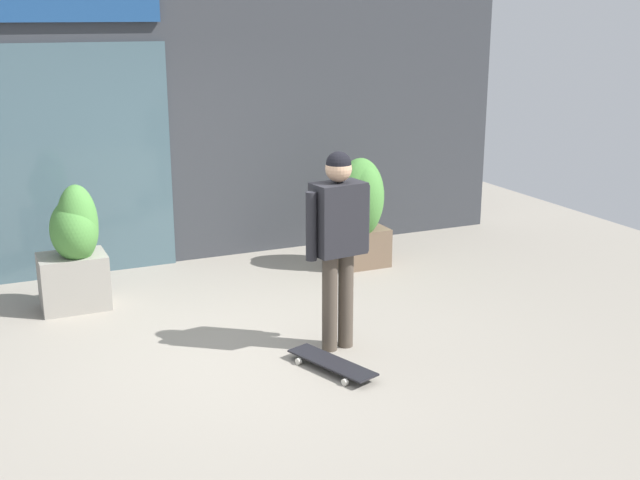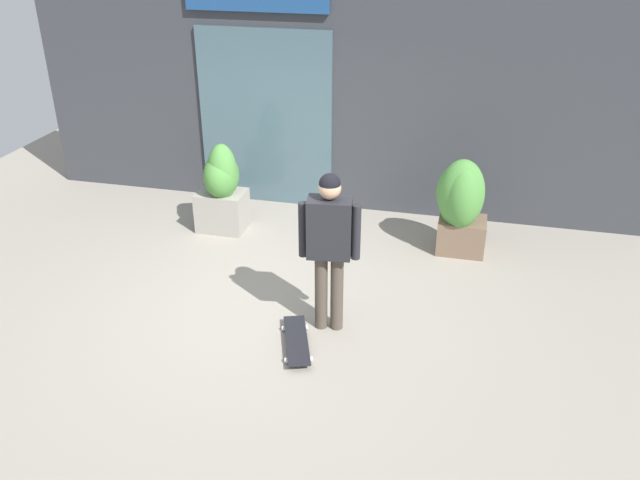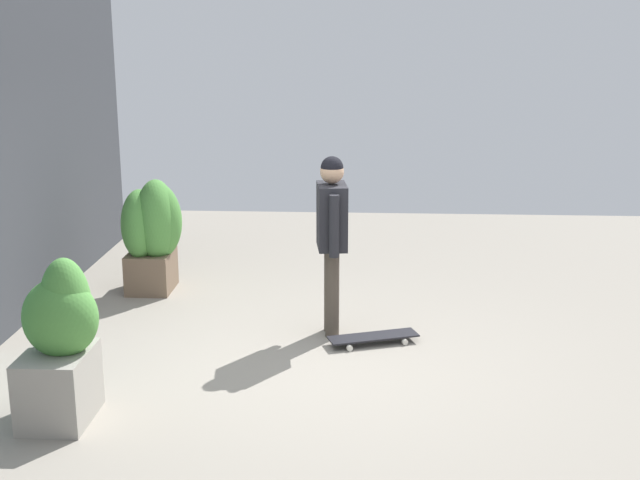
% 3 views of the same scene
% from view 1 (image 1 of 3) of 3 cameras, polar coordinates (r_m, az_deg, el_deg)
% --- Properties ---
extents(ground_plane, '(12.00, 12.00, 0.00)m').
position_cam_1_polar(ground_plane, '(7.00, -4.97, -7.67)').
color(ground_plane, gray).
extents(building_facade, '(8.55, 0.31, 3.62)m').
position_cam_1_polar(building_facade, '(9.22, -11.43, 9.35)').
color(building_facade, '#383A3F').
rests_on(building_facade, ground_plane).
extents(skateboarder, '(0.60, 0.31, 1.70)m').
position_cam_1_polar(skateboarder, '(6.66, 1.29, 0.68)').
color(skateboarder, '#4C4238').
rests_on(skateboarder, ground_plane).
extents(skateboard, '(0.48, 0.86, 0.08)m').
position_cam_1_polar(skateboard, '(6.56, 0.84, -8.65)').
color(skateboard, black).
rests_on(skateboard, ground_plane).
extents(planter_box_left, '(0.66, 0.64, 1.25)m').
position_cam_1_polar(planter_box_left, '(9.00, 2.71, 2.36)').
color(planter_box_left, brown).
rests_on(planter_box_left, ground_plane).
extents(planter_box_right, '(0.63, 0.55, 1.23)m').
position_cam_1_polar(planter_box_right, '(8.06, -16.87, -0.57)').
color(planter_box_right, gray).
rests_on(planter_box_right, ground_plane).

